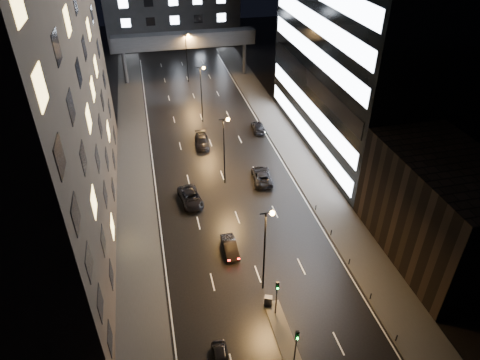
% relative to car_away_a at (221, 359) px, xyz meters
% --- Properties ---
extents(ground, '(160.00, 160.00, 0.00)m').
position_rel_car_away_a_xyz_m(ground, '(5.92, 39.53, -0.64)').
color(ground, black).
rests_on(ground, ground).
extents(sidewalk_left, '(5.00, 110.00, 0.15)m').
position_rel_car_away_a_xyz_m(sidewalk_left, '(-6.58, 34.53, -0.56)').
color(sidewalk_left, '#383533').
rests_on(sidewalk_left, ground).
extents(sidewalk_right, '(5.00, 110.00, 0.15)m').
position_rel_car_away_a_xyz_m(sidewalk_right, '(18.42, 34.53, -0.56)').
color(sidewalk_right, '#383533').
rests_on(sidewalk_right, ground).
extents(building_left, '(15.00, 48.00, 40.00)m').
position_rel_car_away_a_xyz_m(building_left, '(-16.58, 23.53, 19.36)').
color(building_left, '#2D2319').
rests_on(building_left, ground).
extents(building_right_low, '(10.00, 18.00, 12.00)m').
position_rel_car_away_a_xyz_m(building_right_low, '(25.92, 8.53, 5.36)').
color(building_right_low, black).
rests_on(building_right_low, ground).
extents(skybridge, '(30.00, 3.00, 10.00)m').
position_rel_car_away_a_xyz_m(skybridge, '(5.92, 69.53, 7.70)').
color(skybridge, '#333335').
rests_on(skybridge, ground).
extents(median_island, '(1.60, 8.00, 0.15)m').
position_rel_car_away_a_xyz_m(median_island, '(6.22, 1.53, -0.56)').
color(median_island, '#383533').
rests_on(median_island, ground).
extents(traffic_signal_near, '(0.28, 0.34, 4.40)m').
position_rel_car_away_a_xyz_m(traffic_signal_near, '(6.22, 4.02, 2.46)').
color(traffic_signal_near, black).
rests_on(traffic_signal_near, median_island).
extents(traffic_signal_far, '(0.28, 0.34, 4.40)m').
position_rel_car_away_a_xyz_m(traffic_signal_far, '(6.22, -1.48, 2.46)').
color(traffic_signal_far, black).
rests_on(traffic_signal_far, median_island).
extents(bollard_row, '(0.12, 25.12, 0.90)m').
position_rel_car_away_a_xyz_m(bollard_row, '(16.12, 6.03, -0.19)').
color(bollard_row, black).
rests_on(bollard_row, ground).
extents(streetlight_near, '(1.45, 0.50, 10.15)m').
position_rel_car_away_a_xyz_m(streetlight_near, '(6.09, 7.53, 5.86)').
color(streetlight_near, black).
rests_on(streetlight_near, ground).
extents(streetlight_mid_a, '(1.45, 0.50, 10.15)m').
position_rel_car_away_a_xyz_m(streetlight_mid_a, '(6.09, 27.53, 5.86)').
color(streetlight_mid_a, black).
rests_on(streetlight_mid_a, ground).
extents(streetlight_mid_b, '(1.45, 0.50, 10.15)m').
position_rel_car_away_a_xyz_m(streetlight_mid_b, '(6.09, 47.53, 5.86)').
color(streetlight_mid_b, black).
rests_on(streetlight_mid_b, ground).
extents(streetlight_far, '(1.45, 0.50, 10.15)m').
position_rel_car_away_a_xyz_m(streetlight_far, '(6.09, 67.53, 5.86)').
color(streetlight_far, black).
rests_on(streetlight_far, ground).
extents(car_away_a, '(1.67, 3.80, 1.27)m').
position_rel_car_away_a_xyz_m(car_away_a, '(0.00, 0.00, 0.00)').
color(car_away_a, black).
rests_on(car_away_a, ground).
extents(car_away_b, '(1.52, 4.26, 1.40)m').
position_rel_car_away_a_xyz_m(car_away_b, '(3.72, 13.65, 0.06)').
color(car_away_b, black).
rests_on(car_away_b, ground).
extents(car_away_c, '(3.23, 5.80, 1.53)m').
position_rel_car_away_a_xyz_m(car_away_c, '(0.57, 24.07, 0.13)').
color(car_away_c, black).
rests_on(car_away_c, ground).
extents(car_away_d, '(2.56, 5.48, 1.55)m').
position_rel_car_away_a_xyz_m(car_away_d, '(4.42, 38.91, 0.14)').
color(car_away_d, black).
rests_on(car_away_d, ground).
extents(car_toward_a, '(3.21, 5.80, 1.54)m').
position_rel_car_away_a_xyz_m(car_toward_a, '(11.19, 26.89, 0.13)').
color(car_toward_a, black).
rests_on(car_toward_a, ground).
extents(car_toward_b, '(2.36, 4.93, 1.39)m').
position_rel_car_away_a_xyz_m(car_toward_b, '(14.66, 41.81, 0.06)').
color(car_toward_b, black).
rests_on(car_toward_b, ground).
extents(utility_cabinet, '(0.89, 0.76, 1.08)m').
position_rel_car_away_a_xyz_m(utility_cabinet, '(5.82, 5.23, 0.05)').
color(utility_cabinet, '#4B4B4D').
rests_on(utility_cabinet, median_island).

